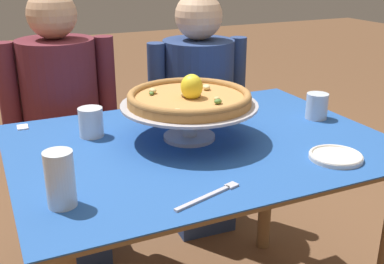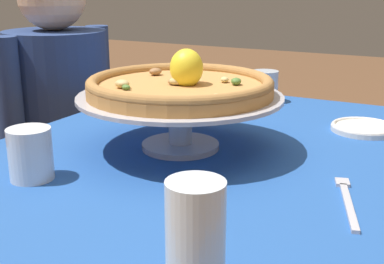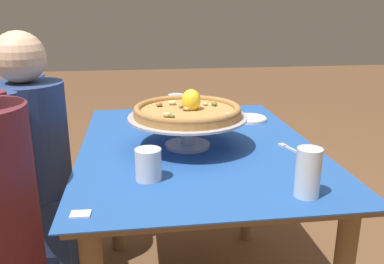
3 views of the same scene
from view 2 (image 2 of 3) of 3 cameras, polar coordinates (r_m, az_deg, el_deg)
dining_table at (r=1.15m, az=1.00°, el=-7.35°), size 1.17×0.87×0.75m
pizza_stand at (r=1.08m, az=-1.33°, el=2.76°), size 0.44×0.44×0.12m
pizza at (r=1.07m, az=-1.32°, el=5.31°), size 0.39×0.39×0.10m
water_glass_front_left at (r=0.59m, az=0.38°, el=-12.63°), size 0.07×0.07×0.14m
water_glass_side_right at (r=1.53m, az=8.14°, el=4.86°), size 0.08×0.08×0.09m
water_glass_back_left at (r=0.97m, az=-17.61°, el=-2.68°), size 0.08×0.08×0.10m
side_plate at (r=1.29m, az=18.68°, el=0.47°), size 0.15×0.15×0.02m
dinner_fork at (r=0.88m, az=16.97°, el=-7.24°), size 0.20×0.08×0.01m
diner_right at (r=1.80m, az=-14.24°, el=-1.44°), size 0.49×0.34×1.16m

